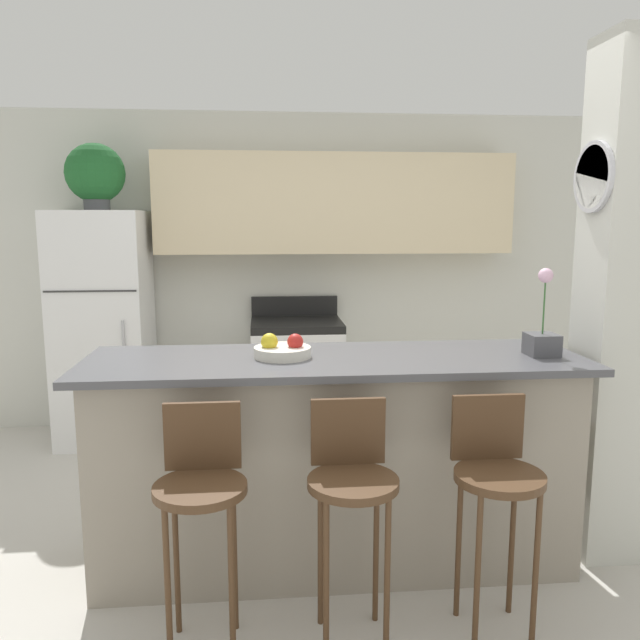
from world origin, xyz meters
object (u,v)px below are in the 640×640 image
(bar_stool_left, at_px, (201,491))
(trash_bin, at_px, (177,422))
(bar_stool_mid, at_px, (352,485))
(bar_stool_right, at_px, (496,479))
(potted_plant_on_fridge, at_px, (95,174))
(refrigerator, at_px, (104,328))
(stove_range, at_px, (297,376))
(orchid_vase, at_px, (542,335))
(fruit_bowl, at_px, (282,350))

(bar_stool_left, relative_size, trash_bin, 2.57)
(bar_stool_mid, height_order, bar_stool_right, same)
(potted_plant_on_fridge, bearing_deg, bar_stool_mid, -58.03)
(refrigerator, xyz_separation_m, trash_bin, (0.56, -0.22, -0.69))
(stove_range, distance_m, potted_plant_on_fridge, 2.15)
(stove_range, height_order, bar_stool_mid, stove_range)
(trash_bin, bearing_deg, stove_range, 15.16)
(refrigerator, xyz_separation_m, bar_stool_mid, (1.55, -2.49, -0.23))
(bar_stool_mid, distance_m, orchid_vase, 1.23)
(bar_stool_right, bearing_deg, orchid_vase, 51.80)
(bar_stool_left, xyz_separation_m, trash_bin, (-0.40, 2.27, -0.46))
(bar_stool_right, xyz_separation_m, fruit_bowl, (-0.85, 0.59, 0.43))
(bar_stool_right, distance_m, trash_bin, 2.81)
(refrigerator, distance_m, bar_stool_right, 3.30)
(bar_stool_mid, distance_m, fruit_bowl, 0.78)
(orchid_vase, bearing_deg, bar_stool_left, -162.00)
(refrigerator, height_order, trash_bin, refrigerator)
(potted_plant_on_fridge, distance_m, fruit_bowl, 2.49)
(bar_stool_left, height_order, trash_bin, bar_stool_left)
(bar_stool_left, bearing_deg, refrigerator, 111.10)
(stove_range, xyz_separation_m, orchid_vase, (1.08, -2.00, 0.69))
(stove_range, distance_m, bar_stool_mid, 2.53)
(bar_stool_right, distance_m, potted_plant_on_fridge, 3.56)
(bar_stool_right, relative_size, fruit_bowl, 3.56)
(stove_range, distance_m, orchid_vase, 2.38)
(bar_stool_right, height_order, fruit_bowl, fruit_bowl)
(fruit_bowl, bearing_deg, potted_plant_on_fridge, 124.45)
(orchid_vase, relative_size, trash_bin, 1.11)
(potted_plant_on_fridge, height_order, orchid_vase, potted_plant_on_fridge)
(bar_stool_left, relative_size, bar_stool_mid, 1.00)
(bar_stool_mid, bearing_deg, trash_bin, 113.71)
(bar_stool_left, height_order, potted_plant_on_fridge, potted_plant_on_fridge)
(refrigerator, height_order, bar_stool_mid, refrigerator)
(bar_stool_right, distance_m, fruit_bowl, 1.12)
(orchid_vase, distance_m, trash_bin, 2.83)
(refrigerator, bearing_deg, stove_range, 1.15)
(stove_range, relative_size, orchid_vase, 2.53)
(orchid_vase, bearing_deg, potted_plant_on_fridge, 142.34)
(refrigerator, height_order, bar_stool_right, refrigerator)
(bar_stool_right, relative_size, potted_plant_on_fridge, 2.00)
(stove_range, height_order, fruit_bowl, fruit_bowl)
(bar_stool_left, height_order, bar_stool_mid, same)
(bar_stool_left, bearing_deg, bar_stool_right, 0.00)
(bar_stool_left, distance_m, bar_stool_right, 1.19)
(refrigerator, xyz_separation_m, potted_plant_on_fridge, (-0.00, 0.00, 1.14))
(bar_stool_left, height_order, fruit_bowl, fruit_bowl)
(bar_stool_mid, distance_m, potted_plant_on_fridge, 3.24)
(potted_plant_on_fridge, xyz_separation_m, trash_bin, (0.56, -0.22, -1.84))
(refrigerator, xyz_separation_m, bar_stool_right, (2.15, -2.49, -0.23))
(stove_range, bearing_deg, bar_stool_right, -75.05)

